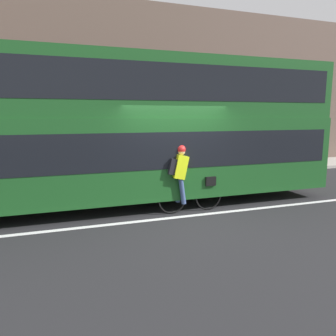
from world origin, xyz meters
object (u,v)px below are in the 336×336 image
object	(u,v)px
bus	(133,125)
street_sign_post	(209,134)
cyclist_on_bike	(184,176)
trash_bin	(166,159)

from	to	relation	value
bus	street_sign_post	world-z (taller)	bus
bus	cyclist_on_bike	bearing A→B (deg)	-52.58
bus	street_sign_post	size ratio (longest dim) A/B	4.04
trash_bin	street_sign_post	distance (m)	2.07
street_sign_post	cyclist_on_bike	bearing A→B (deg)	-121.85
bus	trash_bin	world-z (taller)	bus
bus	street_sign_post	bearing A→B (deg)	43.13
cyclist_on_bike	trash_bin	distance (m)	5.10
street_sign_post	trash_bin	bearing A→B (deg)	179.81
trash_bin	cyclist_on_bike	bearing A→B (deg)	-103.94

